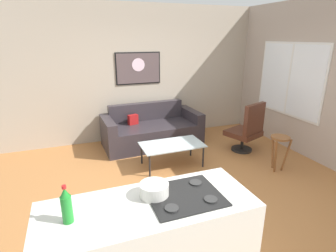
% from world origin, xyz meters
% --- Properties ---
extents(ground, '(6.40, 6.40, 0.04)m').
position_xyz_m(ground, '(0.00, 0.00, -0.02)').
color(ground, '#A96C3A').
extents(back_wall, '(6.40, 0.05, 2.80)m').
position_xyz_m(back_wall, '(0.00, 2.42, 1.40)').
color(back_wall, '#AFA18E').
rests_on(back_wall, ground).
extents(right_wall, '(0.05, 6.40, 2.80)m').
position_xyz_m(right_wall, '(2.62, 0.30, 1.40)').
color(right_wall, '#B09E90').
rests_on(right_wall, ground).
extents(couch, '(2.01, 1.00, 0.82)m').
position_xyz_m(couch, '(0.07, 1.88, 0.29)').
color(couch, '#2F292F').
rests_on(couch, ground).
extents(coffee_table, '(1.06, 0.59, 0.40)m').
position_xyz_m(coffee_table, '(0.10, 0.80, 0.37)').
color(coffee_table, silver).
rests_on(coffee_table, ground).
extents(armchair, '(0.72, 0.71, 0.99)m').
position_xyz_m(armchair, '(1.67, 0.84, 0.46)').
color(armchair, black).
rests_on(armchair, ground).
extents(bar_stool, '(0.35, 0.34, 0.61)m').
position_xyz_m(bar_stool, '(1.69, 0.01, 0.47)').
color(bar_stool, brown).
rests_on(bar_stool, ground).
extents(kitchen_counter, '(1.75, 0.69, 0.90)m').
position_xyz_m(kitchen_counter, '(-0.95, -1.39, 0.44)').
color(kitchen_counter, silver).
rests_on(kitchen_counter, ground).
extents(soda_bottle, '(0.08, 0.08, 0.30)m').
position_xyz_m(soda_bottle, '(-1.55, -1.40, 1.01)').
color(soda_bottle, '#1F872B').
rests_on(soda_bottle, kitchen_counter).
extents(mixing_bowl, '(0.24, 0.24, 0.12)m').
position_xyz_m(mixing_bowl, '(-0.87, -1.30, 0.94)').
color(mixing_bowl, silver).
rests_on(mixing_bowl, kitchen_counter).
extents(wall_painting, '(0.95, 0.03, 0.66)m').
position_xyz_m(wall_painting, '(-0.04, 2.38, 1.52)').
color(wall_painting, black).
extents(window, '(0.03, 1.62, 1.40)m').
position_xyz_m(window, '(2.59, 0.90, 1.36)').
color(window, silver).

